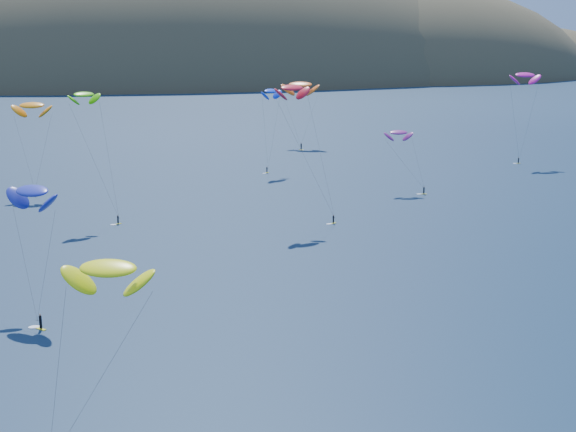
# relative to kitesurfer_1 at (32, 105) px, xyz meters

# --- Properties ---
(island) EXTENTS (730.00, 300.00, 210.00)m
(island) POSITION_rel_kitesurfer_1_xyz_m (83.22, 409.66, -30.72)
(island) COLOR #3D3526
(island) RESTS_ON ground
(kitesurfer_1) EXTENTS (9.91, 8.27, 22.55)m
(kitesurfer_1) POSITION_rel_kitesurfer_1_xyz_m (0.00, 0.00, 0.00)
(kitesurfer_1) COLOR yellow
(kitesurfer_1) RESTS_ON ground
(kitesurfer_2) EXTENTS (11.11, 13.01, 18.11)m
(kitesurfer_2) POSITION_rel_kitesurfer_1_xyz_m (15.65, -116.58, -4.30)
(kitesurfer_2) COLOR yellow
(kitesurfer_2) RESTS_ON ground
(kitesurfer_3) EXTENTS (9.53, 11.75, 26.35)m
(kitesurfer_3) POSITION_rel_kitesurfer_1_xyz_m (12.26, -27.21, 4.43)
(kitesurfer_3) COLOR yellow
(kitesurfer_3) RESTS_ON ground
(kitesurfer_4) EXTENTS (7.75, 8.40, 22.92)m
(kitesurfer_4) POSITION_rel_kitesurfer_1_xyz_m (58.71, 16.25, 0.86)
(kitesurfer_4) COLOR yellow
(kitesurfer_4) RESTS_ON ground
(kitesurfer_6) EXTENTS (8.35, 8.41, 15.32)m
(kitesurfer_6) POSITION_rel_kitesurfer_1_xyz_m (82.10, -16.17, -6.52)
(kitesurfer_6) COLOR yellow
(kitesurfer_6) RESTS_ON ground
(kitesurfer_8) EXTENTS (8.94, 5.36, 26.69)m
(kitesurfer_8) POSITION_rel_kitesurfer_1_xyz_m (129.91, 13.76, 4.19)
(kitesurfer_8) COLOR yellow
(kitesurfer_8) RESTS_ON ground
(kitesurfer_9) EXTENTS (11.88, 9.28, 28.14)m
(kitesurfer_9) POSITION_rel_kitesurfer_1_xyz_m (51.55, -38.59, 5.95)
(kitesurfer_9) COLOR yellow
(kitesurfer_9) RESTS_ON ground
(kitesurfer_10) EXTENTS (9.05, 14.91, 18.65)m
(kitesurfer_10) POSITION_rel_kitesurfer_1_xyz_m (6.01, -80.07, -3.83)
(kitesurfer_10) COLOR yellow
(kitesurfer_10) RESTS_ON ground
(kitesurfer_11) EXTENTS (12.86, 16.98, 22.44)m
(kitesurfer_11) POSITION_rel_kitesurfer_1_xyz_m (77.00, 59.22, -0.82)
(kitesurfer_11) COLOR yellow
(kitesurfer_11) RESTS_ON ground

